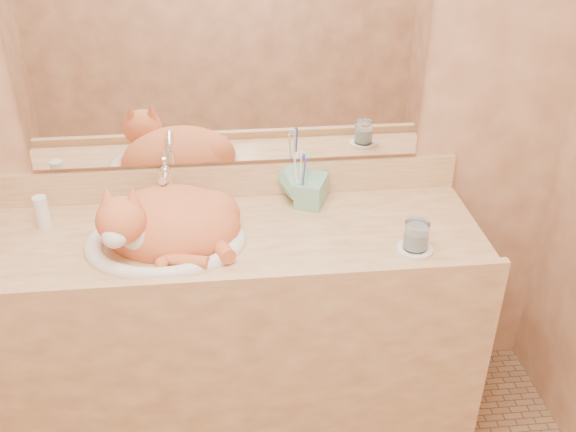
{
  "coord_description": "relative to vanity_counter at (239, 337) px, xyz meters",
  "views": [
    {
      "loc": [
        -0.0,
        -1.0,
        1.95
      ],
      "look_at": [
        0.17,
        0.7,
        0.92
      ],
      "focal_mm": 40.0,
      "sensor_mm": 36.0,
      "label": 1
    }
  ],
  "objects": [
    {
      "name": "toothbrushes",
      "position": [
        0.23,
        0.15,
        0.55
      ],
      "size": [
        0.03,
        0.03,
        0.21
      ],
      "primitive_type": null,
      "color": "white",
      "rests_on": "toothbrush_cup"
    },
    {
      "name": "mirror",
      "position": [
        0.0,
        0.26,
        0.97
      ],
      "size": [
        1.3,
        0.02,
        0.8
      ],
      "primitive_type": "cube",
      "color": "white",
      "rests_on": "wall_back"
    },
    {
      "name": "wall_back",
      "position": [
        0.0,
        0.28,
        0.82
      ],
      "size": [
        2.4,
        0.02,
        2.5
      ],
      "primitive_type": "cube",
      "color": "#9A6446",
      "rests_on": "ground"
    },
    {
      "name": "water_glass",
      "position": [
        0.55,
        -0.14,
        0.48
      ],
      "size": [
        0.08,
        0.08,
        0.09
      ],
      "primitive_type": "cylinder",
      "color": "white",
      "rests_on": "saucer"
    },
    {
      "name": "sink_basin",
      "position": [
        -0.21,
        -0.02,
        0.5
      ],
      "size": [
        0.57,
        0.51,
        0.15
      ],
      "primitive_type": null,
      "rotation": [
        0.0,
        0.0,
        0.23
      ],
      "color": "white",
      "rests_on": "vanity_counter"
    },
    {
      "name": "vanity_counter",
      "position": [
        0.0,
        0.0,
        0.0
      ],
      "size": [
        1.6,
        0.55,
        0.85
      ],
      "primitive_type": null,
      "color": "#A47549",
      "rests_on": "floor"
    },
    {
      "name": "faucet",
      "position": [
        -0.21,
        0.17,
        0.52
      ],
      "size": [
        0.07,
        0.14,
        0.19
      ],
      "primitive_type": null,
      "rotation": [
        0.0,
        0.0,
        0.19
      ],
      "color": "white",
      "rests_on": "vanity_counter"
    },
    {
      "name": "saucer",
      "position": [
        0.55,
        -0.14,
        0.43
      ],
      "size": [
        0.11,
        0.11,
        0.01
      ],
      "primitive_type": "cylinder",
      "color": "white",
      "rests_on": "vanity_counter"
    },
    {
      "name": "toothbrush_cup",
      "position": [
        0.23,
        0.15,
        0.48
      ],
      "size": [
        0.13,
        0.13,
        0.11
      ],
      "primitive_type": "imported",
      "rotation": [
        0.0,
        0.0,
        0.06
      ],
      "color": "#71B59A",
      "rests_on": "vanity_counter"
    },
    {
      "name": "cat",
      "position": [
        -0.21,
        -0.01,
        0.5
      ],
      "size": [
        0.47,
        0.4,
        0.24
      ],
      "primitive_type": null,
      "rotation": [
        0.0,
        0.0,
        -0.11
      ],
      "color": "#CA582E",
      "rests_on": "sink_basin"
    },
    {
      "name": "soap_dispenser",
      "position": [
        0.25,
        0.13,
        0.53
      ],
      "size": [
        0.12,
        0.12,
        0.2
      ],
      "primitive_type": "imported",
      "rotation": [
        0.0,
        0.0,
        -0.39
      ],
      "color": "#71B59A",
      "rests_on": "vanity_counter"
    },
    {
      "name": "lotion_bottle",
      "position": [
        -0.61,
        0.12,
        0.48
      ],
      "size": [
        0.04,
        0.04,
        0.11
      ],
      "primitive_type": "cylinder",
      "color": "white",
      "rests_on": "vanity_counter"
    }
  ]
}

